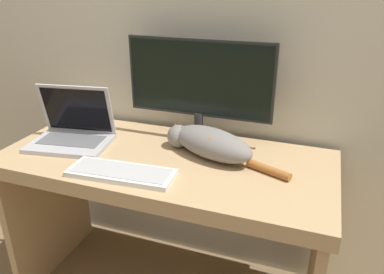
{
  "coord_description": "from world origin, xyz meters",
  "views": [
    {
      "loc": [
        0.57,
        -0.95,
        1.42
      ],
      "look_at": [
        0.13,
        0.28,
        0.86
      ],
      "focal_mm": 35.0,
      "sensor_mm": 36.0,
      "label": 1
    }
  ],
  "objects_px": {
    "monitor": "(199,86)",
    "cat": "(209,142)",
    "laptop": "(72,133)",
    "external_keyboard": "(121,173)"
  },
  "relations": [
    {
      "from": "laptop",
      "to": "external_keyboard",
      "type": "bearing_deg",
      "value": -37.37
    },
    {
      "from": "monitor",
      "to": "external_keyboard",
      "type": "xyz_separation_m",
      "value": [
        -0.17,
        -0.4,
        -0.25
      ]
    },
    {
      "from": "external_keyboard",
      "to": "cat",
      "type": "bearing_deg",
      "value": 42.14
    },
    {
      "from": "laptop",
      "to": "external_keyboard",
      "type": "relative_size",
      "value": 0.9
    },
    {
      "from": "laptop",
      "to": "monitor",
      "type": "bearing_deg",
      "value": 12.94
    },
    {
      "from": "monitor",
      "to": "external_keyboard",
      "type": "bearing_deg",
      "value": -113.05
    },
    {
      "from": "monitor",
      "to": "cat",
      "type": "xyz_separation_m",
      "value": [
        0.09,
        -0.13,
        -0.19
      ]
    },
    {
      "from": "monitor",
      "to": "laptop",
      "type": "height_order",
      "value": "monitor"
    },
    {
      "from": "monitor",
      "to": "laptop",
      "type": "relative_size",
      "value": 1.74
    },
    {
      "from": "laptop",
      "to": "external_keyboard",
      "type": "xyz_separation_m",
      "value": [
        0.35,
        -0.19,
        -0.04
      ]
    }
  ]
}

